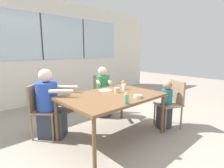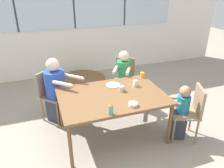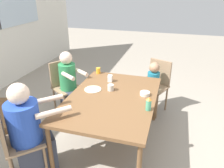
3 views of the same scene
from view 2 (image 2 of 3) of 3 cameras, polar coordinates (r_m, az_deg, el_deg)
ground_plane at (r=3.66m, az=0.00°, el=-12.87°), size 16.00×16.00×0.00m
wall_back_with_windows at (r=5.62m, az=-9.82°, el=16.58°), size 8.40×0.08×2.80m
dining_table at (r=3.28m, az=0.00°, el=-3.67°), size 1.57×1.08×0.72m
chair_for_woman_green_shirt at (r=4.40m, az=3.27°, el=2.19°), size 0.55×0.55×0.88m
chair_for_man_blue_shirt at (r=3.95m, az=-15.89°, el=-1.67°), size 0.57×0.57×0.88m
chair_for_toddler at (r=3.50m, az=20.05°, el=-6.02°), size 0.52×0.52×0.88m
person_woman_green_shirt at (r=4.27m, az=2.91°, el=0.99°), size 0.48×0.55×1.08m
person_man_blue_shirt at (r=3.86m, az=-13.93°, el=-2.46°), size 0.67×0.67×1.14m
person_toddler at (r=3.51m, az=17.34°, el=-7.47°), size 0.40×0.32×0.90m
coffee_mug at (r=3.35m, az=2.49°, el=-1.20°), size 0.09×0.08×0.08m
sippy_cup at (r=2.77m, az=-0.31°, el=-6.43°), size 0.06×0.06×0.16m
juice_glass at (r=3.87m, az=7.90°, el=2.39°), size 0.07×0.07×0.09m
milk_carton_small at (r=3.53m, az=6.11°, el=0.22°), size 0.06×0.06×0.10m
bowl_white_shallow at (r=2.99m, az=5.53°, el=-5.32°), size 0.13×0.13×0.05m
plate_tortillas at (r=3.55m, az=0.29°, el=-0.23°), size 0.23×0.23×0.01m
folded_table_stack at (r=5.34m, az=-7.89°, el=0.79°), size 1.15×1.15×0.12m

